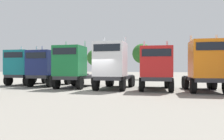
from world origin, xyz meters
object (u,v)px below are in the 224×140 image
object	(u,v)px
semi_truck_white	(113,66)
semi_truck_orange	(206,66)
semi_truck_teal	(24,67)
semi_truck_red	(156,68)
semi_truck_green	(73,67)
semi_truck_navy	(47,68)

from	to	relation	value
semi_truck_white	semi_truck_orange	bearing A→B (deg)	87.17
semi_truck_teal	semi_truck_red	bearing A→B (deg)	77.61
semi_truck_green	semi_truck_red	size ratio (longest dim) A/B	1.05
semi_truck_navy	semi_truck_green	world-z (taller)	semi_truck_green
semi_truck_navy	semi_truck_green	distance (m)	3.72
semi_truck_teal	semi_truck_red	world-z (taller)	semi_truck_teal
semi_truck_orange	semi_truck_white	bearing A→B (deg)	-96.56
semi_truck_teal	semi_truck_orange	world-z (taller)	semi_truck_orange
semi_truck_teal	semi_truck_orange	bearing A→B (deg)	78.18
semi_truck_green	semi_truck_white	distance (m)	3.85
semi_truck_red	semi_truck_teal	bearing A→B (deg)	-104.47
semi_truck_navy	semi_truck_orange	size ratio (longest dim) A/B	1.03
semi_truck_orange	semi_truck_red	bearing A→B (deg)	-101.15
semi_truck_green	semi_truck_white	bearing A→B (deg)	81.35
semi_truck_orange	semi_truck_teal	bearing A→B (deg)	-103.32
semi_truck_white	semi_truck_orange	xyz separation A→B (m)	(7.27, 0.72, -0.02)
semi_truck_green	semi_truck_orange	world-z (taller)	semi_truck_orange
semi_truck_teal	semi_truck_navy	size ratio (longest dim) A/B	1.00
semi_truck_teal	semi_truck_green	distance (m)	7.05
semi_truck_white	semi_truck_red	xyz separation A→B (m)	(3.52, 0.65, -0.19)
semi_truck_teal	semi_truck_white	distance (m)	10.86
semi_truck_red	semi_truck_orange	distance (m)	3.75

